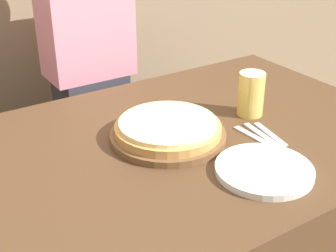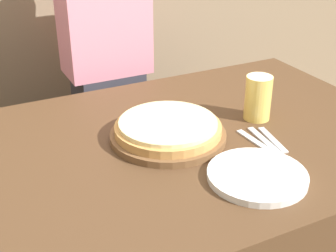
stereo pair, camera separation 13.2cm
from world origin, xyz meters
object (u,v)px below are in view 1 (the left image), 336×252
object	(u,v)px
fork	(257,139)
dinner_knife	(264,136)
dinner_plate	(264,170)
spoon	(270,134)
beer_glass	(251,92)
diner_person	(91,94)
pizza_on_board	(168,130)

from	to	relation	value
fork	dinner_knife	bearing A→B (deg)	0.00
dinner_plate	spoon	size ratio (longest dim) A/B	1.63
beer_glass	diner_person	world-z (taller)	diner_person
dinner_plate	beer_glass	bearing A→B (deg)	54.26
spoon	dinner_knife	bearing A→B (deg)	180.00
dinner_plate	diner_person	bearing A→B (deg)	93.38
spoon	beer_glass	bearing A→B (deg)	72.31
fork	diner_person	bearing A→B (deg)	101.55
beer_glass	pizza_on_board	bearing A→B (deg)	179.18
pizza_on_board	dinner_knife	bearing A→B (deg)	-31.40
dinner_knife	pizza_on_board	bearing A→B (deg)	148.60
pizza_on_board	dinner_knife	size ratio (longest dim) A/B	1.86
fork	dinner_knife	world-z (taller)	same
pizza_on_board	dinner_plate	xyz separation A→B (m)	(0.10, -0.28, -0.02)
beer_glass	dinner_plate	distance (m)	0.35
pizza_on_board	spoon	distance (m)	0.30
beer_glass	dinner_plate	xyz separation A→B (m)	(-0.20, -0.28, -0.07)
fork	spoon	distance (m)	0.05
pizza_on_board	beer_glass	world-z (taller)	beer_glass
dinner_plate	spoon	xyz separation A→B (m)	(0.16, 0.14, -0.01)
spoon	diner_person	xyz separation A→B (m)	(-0.21, 0.79, -0.11)
diner_person	dinner_plate	bearing A→B (deg)	-86.62
pizza_on_board	diner_person	xyz separation A→B (m)	(0.05, 0.65, -0.13)
dinner_knife	spoon	distance (m)	0.03
pizza_on_board	beer_glass	xyz separation A→B (m)	(0.31, -0.00, 0.05)
pizza_on_board	dinner_plate	size ratio (longest dim) A/B	1.34
dinner_knife	beer_glass	bearing A→B (deg)	63.53
dinner_plate	spoon	bearing A→B (deg)	41.82
dinner_plate	diner_person	world-z (taller)	diner_person
dinner_plate	diner_person	xyz separation A→B (m)	(-0.06, 0.93, -0.12)
dinner_knife	diner_person	size ratio (longest dim) A/B	0.13
spoon	diner_person	bearing A→B (deg)	104.97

